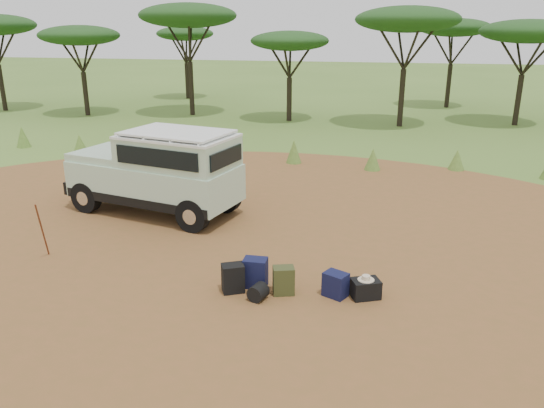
% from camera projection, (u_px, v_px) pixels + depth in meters
% --- Properties ---
extents(ground, '(140.00, 140.00, 0.00)m').
position_uv_depth(ground, '(225.00, 254.00, 12.29)').
color(ground, '#4E7429').
rests_on(ground, ground).
extents(dirt_clearing, '(23.00, 23.00, 0.01)m').
position_uv_depth(dirt_clearing, '(225.00, 253.00, 12.28)').
color(dirt_clearing, brown).
rests_on(dirt_clearing, ground).
extents(grass_fringe, '(36.60, 1.60, 0.90)m').
position_uv_depth(grass_fringe, '(296.00, 154.00, 20.15)').
color(grass_fringe, '#4E7429').
rests_on(grass_fringe, ground).
extents(acacia_treeline, '(46.70, 13.20, 6.26)m').
position_uv_depth(acacia_treeline, '(345.00, 29.00, 28.89)').
color(acacia_treeline, black).
rests_on(acacia_treeline, ground).
extents(safari_vehicle, '(5.17, 2.94, 2.38)m').
position_uv_depth(safari_vehicle, '(159.00, 173.00, 14.62)').
color(safari_vehicle, '#AECCAF').
rests_on(safari_vehicle, ground).
extents(walking_staff, '(0.27, 0.55, 1.41)m').
position_uv_depth(walking_staff, '(42.00, 230.00, 11.76)').
color(walking_staff, brown).
rests_on(walking_staff, ground).
extents(backpack_black, '(0.52, 0.47, 0.58)m').
position_uv_depth(backpack_black, '(233.00, 278.00, 10.44)').
color(backpack_black, black).
rests_on(backpack_black, ground).
extents(backpack_navy, '(0.48, 0.35, 0.61)m').
position_uv_depth(backpack_navy, '(255.00, 273.00, 10.64)').
color(backpack_navy, '#12133A').
rests_on(backpack_navy, ground).
extents(backpack_olive, '(0.48, 0.41, 0.57)m').
position_uv_depth(backpack_olive, '(284.00, 281.00, 10.36)').
color(backpack_olive, '#3C411E').
rests_on(backpack_olive, ground).
extents(duffel_navy, '(0.54, 0.49, 0.49)m').
position_uv_depth(duffel_navy, '(336.00, 285.00, 10.28)').
color(duffel_navy, '#12133A').
rests_on(duffel_navy, ground).
extents(hard_case, '(0.64, 0.56, 0.38)m').
position_uv_depth(hard_case, '(365.00, 289.00, 10.25)').
color(hard_case, black).
rests_on(hard_case, ground).
extents(stuff_sack, '(0.41, 0.41, 0.33)m').
position_uv_depth(stuff_sack, '(258.00, 292.00, 10.16)').
color(stuff_sack, black).
rests_on(stuff_sack, ground).
extents(safari_hat, '(0.32, 0.32, 0.09)m').
position_uv_depth(safari_hat, '(366.00, 278.00, 10.17)').
color(safari_hat, beige).
rests_on(safari_hat, hard_case).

